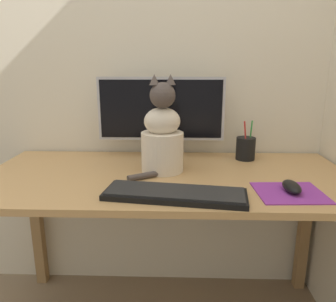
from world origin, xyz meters
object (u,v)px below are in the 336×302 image
Objects in this scene: monitor at (161,114)px; computer_mouse_right at (292,187)px; keyboard at (175,194)px; pen_cup at (246,148)px; cat at (162,137)px.

computer_mouse_right is (0.47, -0.42, -0.19)m from monitor.
keyboard is 0.56m from pen_cup.
computer_mouse_right is 0.41m from pen_cup.
computer_mouse_right is (0.40, 0.05, 0.01)m from keyboard.
monitor is 0.66m from computer_mouse_right.
keyboard is at bearing -89.96° from cat.
cat is at bearing -85.73° from monitor.
cat is (-0.45, 0.22, 0.12)m from computer_mouse_right.
cat is 2.15× the size of pen_cup.
cat is at bearing 109.26° from keyboard.
monitor is 3.18× the size of pen_cup.
computer_mouse_right is 0.63× the size of pen_cup.
monitor reaches higher than computer_mouse_right.
keyboard is at bearing -124.95° from pen_cup.
cat reaches higher than pen_cup.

